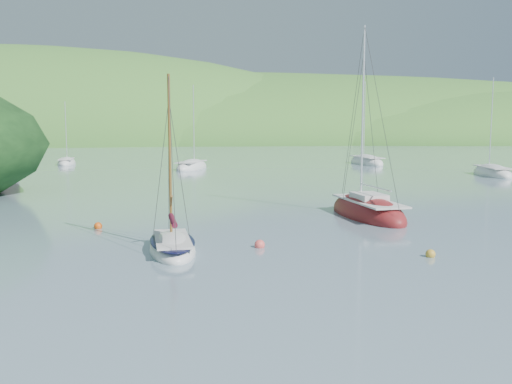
{
  "coord_description": "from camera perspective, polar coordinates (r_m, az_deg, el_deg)",
  "views": [
    {
      "loc": [
        -4.52,
        -21.9,
        5.58
      ],
      "look_at": [
        -1.48,
        8.0,
        1.95
      ],
      "focal_mm": 40.0,
      "sensor_mm": 36.0,
      "label": 1
    }
  ],
  "objects": [
    {
      "name": "daysailer_white",
      "position": [
        25.36,
        -8.36,
        -5.44
      ],
      "size": [
        2.53,
        5.57,
        8.29
      ],
      "rotation": [
        0.0,
        0.0,
        0.1
      ],
      "color": "silver",
      "rests_on": "ground"
    },
    {
      "name": "mooring_buoys",
      "position": [
        28.18,
        8.18,
        -4.36
      ],
      "size": [
        25.07,
        8.51,
        0.47
      ],
      "color": "gold",
      "rests_on": "ground"
    },
    {
      "name": "distant_sloop_c",
      "position": [
        82.01,
        -18.41,
        2.75
      ],
      "size": [
        3.05,
        6.74,
        9.3
      ],
      "rotation": [
        0.0,
        0.0,
        0.12
      ],
      "color": "silver",
      "rests_on": "ground"
    },
    {
      "name": "distant_sloop_b",
      "position": [
        79.81,
        10.99,
        2.9
      ],
      "size": [
        4.02,
        8.91,
        12.29
      ],
      "rotation": [
        0.0,
        0.0,
        0.12
      ],
      "color": "silver",
      "rests_on": "ground"
    },
    {
      "name": "ground",
      "position": [
        23.05,
        5.72,
        -7.16
      ],
      "size": [
        700.0,
        700.0,
        0.0
      ],
      "primitive_type": "plane",
      "color": "slate",
      "rests_on": "ground"
    },
    {
      "name": "shoreline_hills",
      "position": [
        194.48,
        -7.36,
        5.19
      ],
      "size": [
        690.0,
        135.0,
        56.0
      ],
      "color": "#336A28",
      "rests_on": "ground"
    },
    {
      "name": "distant_sloop_a",
      "position": [
        70.46,
        -6.45,
        2.46
      ],
      "size": [
        5.18,
        8.29,
        11.16
      ],
      "rotation": [
        0.0,
        0.0,
        -0.34
      ],
      "color": "silver",
      "rests_on": "ground"
    },
    {
      "name": "sloop_red",
      "position": [
        34.93,
        11.08,
        -2.05
      ],
      "size": [
        3.96,
        8.66,
        12.35
      ],
      "rotation": [
        0.0,
        0.0,
        0.13
      ],
      "color": "maroon",
      "rests_on": "ground"
    },
    {
      "name": "distant_sloop_d",
      "position": [
        66.22,
        22.55,
        1.7
      ],
      "size": [
        3.77,
        8.27,
        11.4
      ],
      "rotation": [
        0.0,
        0.0,
        -0.12
      ],
      "color": "silver",
      "rests_on": "ground"
    }
  ]
}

